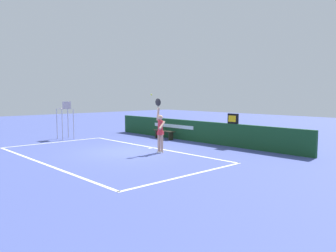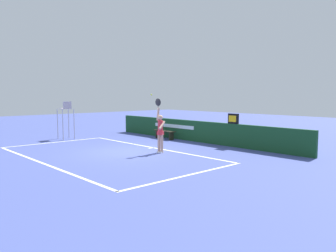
% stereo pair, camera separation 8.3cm
% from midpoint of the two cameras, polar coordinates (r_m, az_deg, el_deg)
% --- Properties ---
extents(ground_plane, '(60.00, 60.00, 0.00)m').
position_cam_midpoint_polar(ground_plane, '(15.64, -7.04, -4.32)').
color(ground_plane, '#414E95').
extents(court_lines, '(10.29, 5.66, 0.00)m').
position_cam_midpoint_polar(court_lines, '(14.98, -10.76, -4.80)').
color(court_lines, white).
rests_on(court_lines, ground).
extents(back_wall, '(13.37, 0.18, 1.16)m').
position_cam_midpoint_polar(back_wall, '(18.69, 4.75, -0.89)').
color(back_wall, '#164522').
rests_on(back_wall, ground).
extents(speed_display, '(0.57, 0.15, 0.51)m').
position_cam_midpoint_polar(speed_display, '(17.06, 10.90, 1.24)').
color(speed_display, black).
rests_on(speed_display, back_wall).
extents(tennis_player, '(0.53, 0.49, 2.48)m').
position_cam_midpoint_polar(tennis_player, '(15.02, -1.50, -0.74)').
color(tennis_player, tan).
rests_on(tennis_player, ground).
extents(tennis_ball, '(0.07, 0.07, 0.07)m').
position_cam_midpoint_polar(tennis_ball, '(14.87, -3.02, 5.35)').
color(tennis_ball, '#C5E02D').
extents(umpire_chair, '(0.75, 0.75, 2.22)m').
position_cam_midpoint_polar(umpire_chair, '(20.54, -17.23, 1.81)').
color(umpire_chair, '#ABAABE').
rests_on(umpire_chair, ground).
extents(courtside_bench_near, '(1.70, 0.47, 0.50)m').
position_cam_midpoint_polar(courtside_bench_near, '(19.78, -0.81, -1.09)').
color(courtside_bench_near, black).
rests_on(courtside_bench_near, ground).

